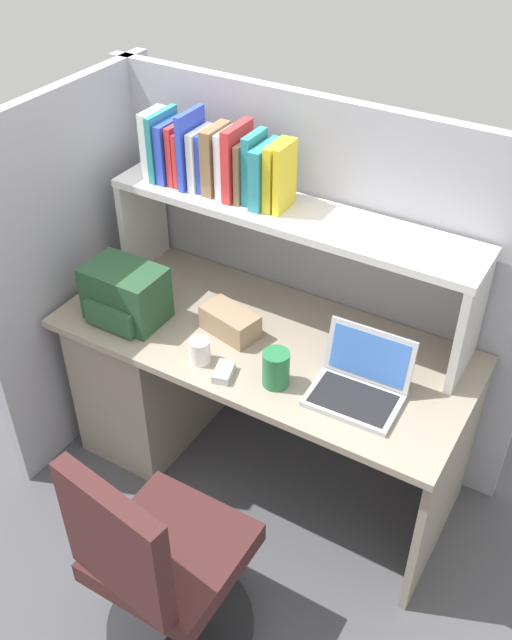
# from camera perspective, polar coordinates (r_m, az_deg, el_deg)

# --- Properties ---
(ground_plane) EXTENTS (8.00, 8.00, 0.00)m
(ground_plane) POSITION_cam_1_polar(r_m,az_deg,el_deg) (3.22, 0.46, -11.61)
(ground_plane) COLOR #4C4C51
(desk) EXTENTS (1.60, 0.70, 0.73)m
(desk) POSITION_cam_1_polar(r_m,az_deg,el_deg) (3.09, -5.75, -3.83)
(desk) COLOR gray
(desk) RESTS_ON ground_plane
(cubicle_partition_rear) EXTENTS (1.84, 0.05, 1.55)m
(cubicle_partition_rear) POSITION_cam_1_polar(r_m,az_deg,el_deg) (2.96, 4.27, 3.21)
(cubicle_partition_rear) COLOR #9E9EA8
(cubicle_partition_rear) RESTS_ON ground_plane
(cubicle_partition_left) EXTENTS (0.05, 1.06, 1.55)m
(cubicle_partition_left) POSITION_cam_1_polar(r_m,az_deg,el_deg) (3.09, -13.71, 3.80)
(cubicle_partition_left) COLOR #9E9EA8
(cubicle_partition_left) RESTS_ON ground_plane
(overhead_hutch) EXTENTS (1.44, 0.28, 0.45)m
(overhead_hutch) POSITION_cam_1_polar(r_m,az_deg,el_deg) (2.66, 2.78, 6.81)
(overhead_hutch) COLOR beige
(overhead_hutch) RESTS_ON desk
(reference_books_on_shelf) EXTENTS (0.60, 0.18, 0.29)m
(reference_books_on_shelf) POSITION_cam_1_polar(r_m,az_deg,el_deg) (2.70, -3.23, 12.64)
(reference_books_on_shelf) COLOR white
(reference_books_on_shelf) RESTS_ON overhead_hutch
(laptop) EXTENTS (0.32, 0.26, 0.22)m
(laptop) POSITION_cam_1_polar(r_m,az_deg,el_deg) (2.47, 8.25, -4.99)
(laptop) COLOR #B7BABF
(laptop) RESTS_ON desk
(backpack) EXTENTS (0.30, 0.23, 0.22)m
(backpack) POSITION_cam_1_polar(r_m,az_deg,el_deg) (2.80, -10.39, 1.99)
(backpack) COLOR #264C2D
(backpack) RESTS_ON desk
(computer_mouse) EXTENTS (0.09, 0.12, 0.03)m
(computer_mouse) POSITION_cam_1_polar(r_m,az_deg,el_deg) (2.54, -2.59, -4.18)
(computer_mouse) COLOR silver
(computer_mouse) RESTS_ON desk
(paper_cup) EXTENTS (0.08, 0.08, 0.09)m
(paper_cup) POSITION_cam_1_polar(r_m,az_deg,el_deg) (2.59, -4.49, -2.48)
(paper_cup) COLOR white
(paper_cup) RESTS_ON desk
(tissue_box) EXTENTS (0.24, 0.17, 0.10)m
(tissue_box) POSITION_cam_1_polar(r_m,az_deg,el_deg) (2.71, -2.07, -0.17)
(tissue_box) COLOR #9E7F60
(tissue_box) RESTS_ON desk
(snack_canister) EXTENTS (0.10, 0.10, 0.14)m
(snack_canister) POSITION_cam_1_polar(r_m,az_deg,el_deg) (2.48, 1.60, -3.87)
(snack_canister) COLOR #26723F
(snack_canister) RESTS_ON desk
(office_chair) EXTENTS (0.52, 0.52, 0.93)m
(office_chair) POSITION_cam_1_polar(r_m,az_deg,el_deg) (2.45, -7.57, -19.39)
(office_chair) COLOR black
(office_chair) RESTS_ON ground_plane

